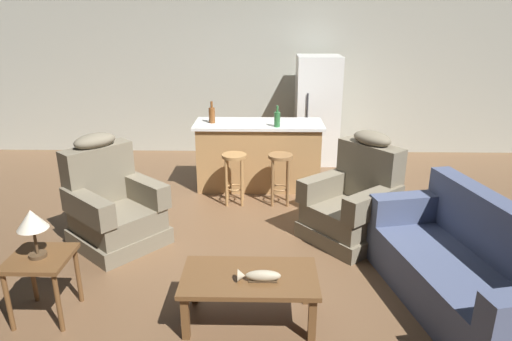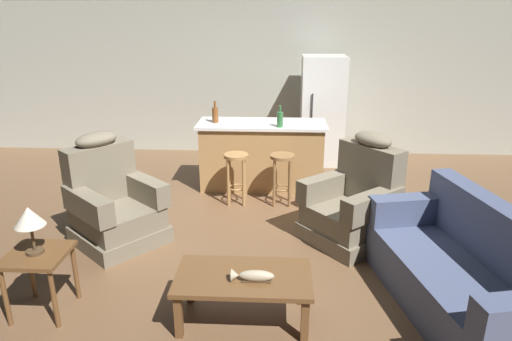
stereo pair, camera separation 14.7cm
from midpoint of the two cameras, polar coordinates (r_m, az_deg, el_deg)
name	(u,v)px [view 2 (the right image)]	position (r m, az deg, el deg)	size (l,w,h in m)	color
ground_plane	(257,227)	(5.46, 0.91, -7.10)	(12.00, 12.00, 0.00)	brown
back_wall	(266,79)	(8.09, 1.80, 11.31)	(12.00, 0.05, 2.60)	#B2B2A3
coffee_table	(243,281)	(3.79, -0.44, -13.69)	(1.10, 0.60, 0.42)	brown
fish_figurine	(252,276)	(3.68, 0.71, -13.05)	(0.34, 0.10, 0.10)	#4C3823
couch	(463,274)	(4.33, 25.40, -11.60)	(1.21, 2.03, 0.94)	#4C5675
recliner_near_lamp	(113,205)	(5.23, -16.65, -4.10)	(1.19, 1.19, 1.20)	#756B56
recliner_near_island	(355,204)	(5.17, 13.01, -4.06)	(1.18, 1.18, 1.20)	#756B56
end_table	(38,264)	(4.21, -24.65, -10.53)	(0.48, 0.48, 0.56)	brown
table_lamp	(29,219)	(4.03, -25.55, -5.48)	(0.24, 0.24, 0.41)	#4C3823
kitchen_island	(262,155)	(6.54, 1.37, 1.96)	(1.80, 0.70, 0.95)	#AD7F4C
bar_stool_left	(236,169)	(5.96, -1.77, 0.14)	(0.32, 0.32, 0.68)	#A87A47
bar_stool_right	(282,170)	(5.94, 4.00, 0.04)	(0.32, 0.32, 0.68)	olive
refrigerator	(322,111)	(7.63, 8.82, 7.41)	(0.70, 0.69, 1.76)	white
bottle_tall_green	(280,119)	(6.16, 3.70, 6.44)	(0.08, 0.08, 0.29)	#2D6B38
bottle_short_amber	(215,114)	(6.42, -4.46, 7.00)	(0.09, 0.09, 0.30)	brown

